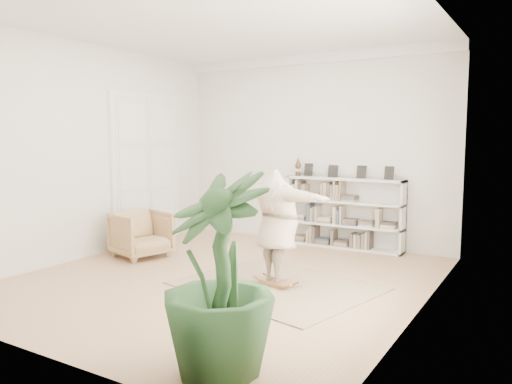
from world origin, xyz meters
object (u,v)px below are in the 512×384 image
bookshelf (344,214)px  person (277,223)px  rocker_board (277,282)px  houseplant (218,275)px  armchair (141,234)px

bookshelf → person: (0.10, -2.76, 0.25)m
rocker_board → person: bearing=23.3°
rocker_board → houseplant: 2.73m
rocker_board → houseplant: bearing=-59.9°
rocker_board → houseplant: houseplant is taller
person → houseplant: size_ratio=1.07×
houseplant → bookshelf: bearing=99.5°
bookshelf → rocker_board: bookshelf is taller
armchair → houseplant: houseplant is taller
armchair → houseplant: 4.58m
bookshelf → houseplant: (0.88, -5.25, 0.24)m
armchair → houseplant: (3.59, -2.80, 0.49)m
person → houseplant: houseplant is taller
bookshelf → armchair: bearing=-137.9°
armchair → bookshelf: bearing=-31.7°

